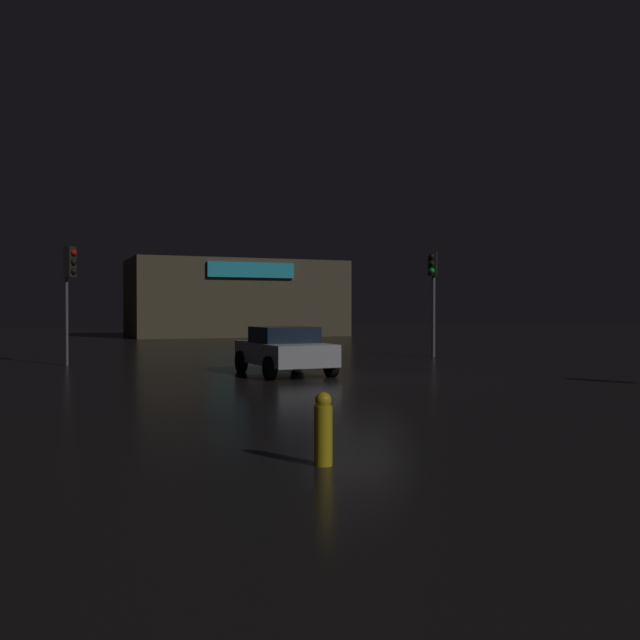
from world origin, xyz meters
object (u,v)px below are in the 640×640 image
traffic_signal_opposite (433,281)px  fire_hydrant (323,429)px  car_near (284,350)px  store_building (237,298)px  traffic_signal_cross_left (70,274)px

traffic_signal_opposite → fire_hydrant: size_ratio=4.68×
traffic_signal_opposite → car_near: size_ratio=1.06×
store_building → traffic_signal_opposite: (0.98, -24.45, 0.31)m
traffic_signal_cross_left → car_near: 8.24m
traffic_signal_cross_left → fire_hydrant: size_ratio=4.48×
store_building → fire_hydrant: bearing=-104.5°
traffic_signal_cross_left → store_building: bearing=62.3°
traffic_signal_opposite → traffic_signal_cross_left: size_ratio=1.05×
store_building → car_near: 30.15m
store_building → fire_hydrant: size_ratio=16.79×
store_building → fire_hydrant: 41.98m
car_near → traffic_signal_opposite: bearing=31.4°
traffic_signal_cross_left → car_near: (5.48, -5.70, -2.33)m
store_building → car_near: bearing=-103.3°
traffic_signal_opposite → traffic_signal_cross_left: traffic_signal_opposite is taller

